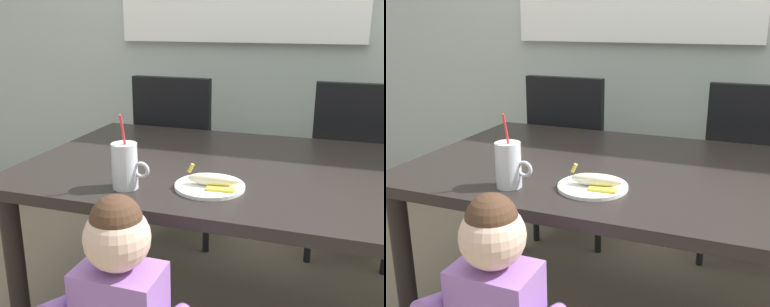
{
  "view_description": "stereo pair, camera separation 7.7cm",
  "coord_description": "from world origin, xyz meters",
  "views": [
    {
      "loc": [
        0.35,
        -1.58,
        1.24
      ],
      "look_at": [
        -0.14,
        -0.1,
        0.78
      ],
      "focal_mm": 42.08,
      "sensor_mm": 36.0,
      "label": 1
    },
    {
      "loc": [
        0.43,
        -1.56,
        1.24
      ],
      "look_at": [
        -0.14,
        -0.1,
        0.78
      ],
      "focal_mm": 42.08,
      "sensor_mm": 36.0,
      "label": 2
    }
  ],
  "objects": [
    {
      "name": "dining_table",
      "position": [
        0.0,
        0.0,
        0.63
      ],
      "size": [
        1.58,
        1.0,
        0.72
      ],
      "color": "black",
      "rests_on": "ground"
    },
    {
      "name": "dining_chair_left",
      "position": [
        -0.48,
        0.68,
        0.54
      ],
      "size": [
        0.44,
        0.45,
        0.96
      ],
      "rotation": [
        0.0,
        0.0,
        3.14
      ],
      "color": "black",
      "rests_on": "ground"
    },
    {
      "name": "dining_chair_right",
      "position": [
        0.45,
        0.75,
        0.54
      ],
      "size": [
        0.44,
        0.44,
        0.96
      ],
      "rotation": [
        0.0,
        0.0,
        3.14
      ],
      "color": "black",
      "rests_on": "ground"
    },
    {
      "name": "milk_cup",
      "position": [
        -0.29,
        -0.35,
        0.78
      ],
      "size": [
        0.13,
        0.08,
        0.25
      ],
      "color": "silver",
      "rests_on": "dining_table"
    },
    {
      "name": "snack_plate",
      "position": [
        -0.03,
        -0.26,
        0.72
      ],
      "size": [
        0.23,
        0.23,
        0.01
      ],
      "primitive_type": "cylinder",
      "color": "white",
      "rests_on": "dining_table"
    },
    {
      "name": "peeled_banana",
      "position": [
        -0.01,
        -0.27,
        0.75
      ],
      "size": [
        0.17,
        0.11,
        0.07
      ],
      "rotation": [
        0.0,
        0.0,
        0.07
      ],
      "color": "#F4EAC6",
      "rests_on": "snack_plate"
    }
  ]
}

